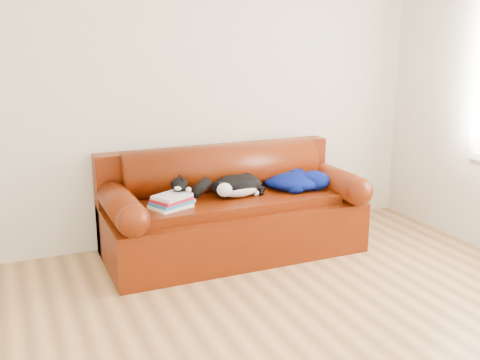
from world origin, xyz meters
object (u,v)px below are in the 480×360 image
(book_stack, at_px, (171,201))
(cat, at_px, (237,186))
(sofa_base, at_px, (233,225))
(blanket, at_px, (296,180))

(book_stack, distance_m, cat, 0.58)
(sofa_base, relative_size, book_stack, 6.11)
(cat, bearing_deg, sofa_base, 76.98)
(book_stack, bearing_deg, cat, 6.83)
(sofa_base, distance_m, blanket, 0.67)
(sofa_base, distance_m, book_stack, 0.65)
(sofa_base, bearing_deg, blanket, -2.26)
(book_stack, xyz_separation_m, blanket, (1.14, 0.10, 0.02))
(book_stack, height_order, blanket, blanket)
(cat, height_order, blanket, cat)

